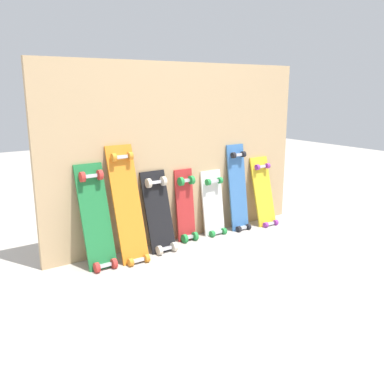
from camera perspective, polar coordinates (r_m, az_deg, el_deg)
The scene contains 9 objects.
ground_plane at distance 3.51m, azimuth -0.65°, elevation -6.38°, with size 12.00×12.00×0.00m, color #B2AAA0.
plywood_wall_panel at distance 3.39m, azimuth -1.35°, elevation 5.23°, with size 2.34×0.04×1.41m, color tan.
skateboard_green at distance 2.99m, azimuth -12.80°, elevation -3.83°, with size 0.20×0.28×0.78m.
skateboard_orange at distance 3.05m, azimuth -8.63°, elevation -2.27°, with size 0.21×0.31×0.89m.
skateboard_black at distance 3.23m, azimuth -4.45°, elevation -3.20°, with size 0.21×0.25×0.67m.
skateboard_red at distance 3.42m, azimuth -0.83°, elevation -2.30°, with size 0.16×0.14×0.64m.
skateboard_white at distance 3.58m, azimuth 2.95°, elevation -2.00°, with size 0.20×0.16×0.61m.
skateboard_blue at distance 3.70m, azimuth 6.28°, elevation 0.07°, with size 0.18×0.18×0.82m.
skateboard_yellow at distance 3.88m, azimuth 9.71°, elevation -0.45°, with size 0.20×0.23×0.68m.
Camera 1 is at (-1.84, -2.73, 1.22)m, focal length 39.36 mm.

